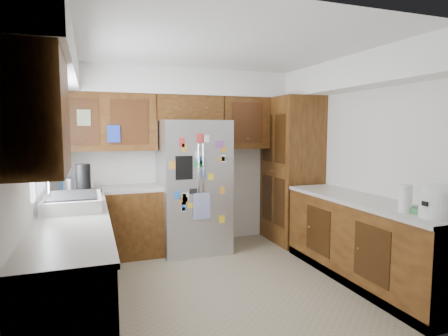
{
  "coord_description": "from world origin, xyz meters",
  "views": [
    {
      "loc": [
        -1.32,
        -3.74,
        1.68
      ],
      "look_at": [
        0.14,
        0.35,
        1.23
      ],
      "focal_mm": 30.0,
      "sensor_mm": 36.0,
      "label": 1
    }
  ],
  "objects_px": {
    "fridge": "(193,186)",
    "paper_towel": "(405,198)",
    "pantry": "(291,170)",
    "rice_cooker": "(440,200)"
  },
  "relations": [
    {
      "from": "pantry",
      "to": "fridge",
      "type": "height_order",
      "value": "pantry"
    },
    {
      "from": "pantry",
      "to": "rice_cooker",
      "type": "xyz_separation_m",
      "value": [
        -0.0,
        -2.53,
        -0.0
      ]
    },
    {
      "from": "rice_cooker",
      "to": "fridge",
      "type": "bearing_deg",
      "value": 120.13
    },
    {
      "from": "pantry",
      "to": "rice_cooker",
      "type": "distance_m",
      "value": 2.53
    },
    {
      "from": "pantry",
      "to": "fridge",
      "type": "xyz_separation_m",
      "value": [
        -1.5,
        0.05,
        -0.17
      ]
    },
    {
      "from": "rice_cooker",
      "to": "paper_towel",
      "type": "distance_m",
      "value": 0.29
    },
    {
      "from": "fridge",
      "to": "paper_towel",
      "type": "height_order",
      "value": "fridge"
    },
    {
      "from": "paper_towel",
      "to": "rice_cooker",
      "type": "bearing_deg",
      "value": -66.33
    },
    {
      "from": "pantry",
      "to": "paper_towel",
      "type": "bearing_deg",
      "value": -92.9
    },
    {
      "from": "fridge",
      "to": "paper_towel",
      "type": "distance_m",
      "value": 2.71
    }
  ]
}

